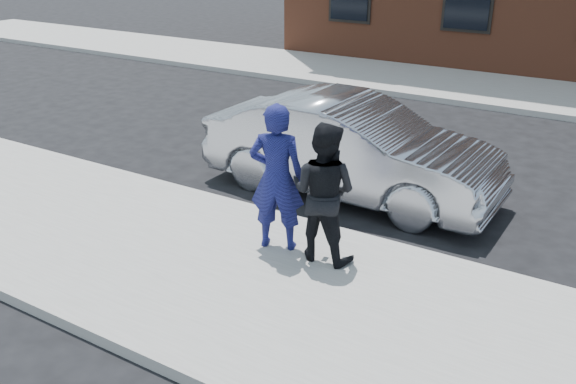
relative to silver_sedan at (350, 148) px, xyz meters
The scene contains 7 objects.
ground 4.11m from the silver_sedan, 49.57° to the right, with size 100.00×100.00×0.00m, color black.
near_sidewalk 4.29m from the silver_sedan, 51.77° to the right, with size 50.00×3.50×0.15m, color gray.
near_curb 3.11m from the silver_sedan, 30.17° to the right, with size 50.00×0.10×0.15m, color #999691.
far_curb 6.93m from the silver_sedan, 67.69° to the left, with size 50.00×0.10×0.15m, color #999691.
silver_sedan is the anchor object (origin of this frame).
man_hoodie 2.44m from the silver_sedan, 87.54° to the right, with size 0.84×0.69×1.98m.
man_peacoat 2.49m from the silver_sedan, 72.13° to the right, with size 0.91×0.72×1.82m.
Camera 1 is at (1.39, -5.48, 4.11)m, focal length 38.00 mm.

